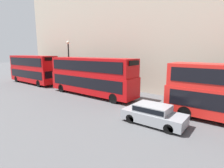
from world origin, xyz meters
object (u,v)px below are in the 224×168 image
at_px(pedestrian, 105,86).
at_px(bus_second_in_queue, 91,75).
at_px(car_hatchback, 153,114).
at_px(bus_third_in_queue, 33,68).

bearing_deg(pedestrian, bus_second_in_queue, 171.66).
relative_size(car_hatchback, pedestrian, 2.41).
height_order(bus_second_in_queue, car_hatchback, bus_second_in_queue).
relative_size(bus_third_in_queue, pedestrian, 5.67).
bearing_deg(bus_third_in_queue, car_hatchback, -98.74).
xyz_separation_m(bus_second_in_queue, bus_third_in_queue, (0.00, 12.85, 0.04)).
height_order(bus_second_in_queue, bus_third_in_queue, bus_third_in_queue).
bearing_deg(car_hatchback, bus_second_in_queue, 69.85).
bearing_deg(car_hatchback, bus_third_in_queue, 81.26).
height_order(bus_third_in_queue, car_hatchback, bus_third_in_queue).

